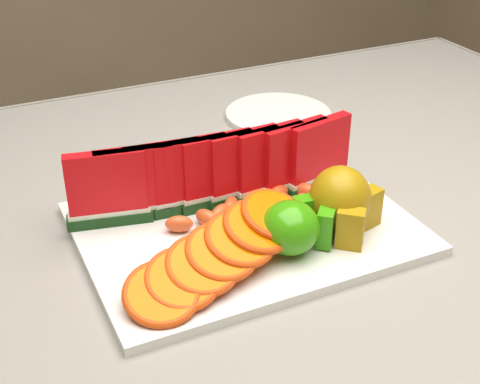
{
  "coord_description": "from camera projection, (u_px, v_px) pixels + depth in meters",
  "views": [
    {
      "loc": [
        -0.29,
        -0.66,
        1.22
      ],
      "look_at": [
        0.01,
        -0.02,
        0.81
      ],
      "focal_mm": 50.0,
      "sensor_mm": 36.0,
      "label": 1
    }
  ],
  "objects": [
    {
      "name": "pear_cluster",
      "position": [
        342.0,
        202.0,
        0.8
      ],
      "size": [
        0.1,
        0.11,
        0.08
      ],
      "color": "#9C6717",
      "rests_on": "platter"
    },
    {
      "name": "watermelon_row",
      "position": [
        218.0,
        173.0,
        0.85
      ],
      "size": [
        0.39,
        0.07,
        0.1
      ],
      "color": "#0D3513",
      "rests_on": "platter"
    },
    {
      "name": "orange_fan_back",
      "position": [
        177.0,
        174.0,
        0.9
      ],
      "size": [
        0.24,
        0.1,
        0.04
      ],
      "color": "#DD5707",
      "rests_on": "platter"
    },
    {
      "name": "side_plate",
      "position": [
        278.0,
        115.0,
        1.14
      ],
      "size": [
        0.22,
        0.22,
        0.01
      ],
      "color": "silver",
      "rests_on": "tablecloth"
    },
    {
      "name": "orange_fan_front",
      "position": [
        222.0,
        252.0,
        0.73
      ],
      "size": [
        0.26,
        0.15,
        0.06
      ],
      "color": "#DD5707",
      "rests_on": "platter"
    },
    {
      "name": "apple_cluster",
      "position": [
        295.0,
        226.0,
        0.76
      ],
      "size": [
        0.11,
        0.09,
        0.06
      ],
      "color": "#2C7A0E",
      "rests_on": "platter"
    },
    {
      "name": "platter",
      "position": [
        245.0,
        228.0,
        0.83
      ],
      "size": [
        0.4,
        0.3,
        0.01
      ],
      "color": "silver",
      "rests_on": "tablecloth"
    },
    {
      "name": "tablecloth",
      "position": [
        230.0,
        249.0,
        0.87
      ],
      "size": [
        1.53,
        1.03,
        0.2
      ],
      "color": "gray",
      "rests_on": "table"
    },
    {
      "name": "table",
      "position": [
        230.0,
        287.0,
        0.91
      ],
      "size": [
        1.4,
        0.9,
        0.75
      ],
      "color": "#51301F",
      "rests_on": "ground"
    },
    {
      "name": "tangerine_segments",
      "position": [
        250.0,
        206.0,
        0.84
      ],
      "size": [
        0.21,
        0.07,
        0.02
      ],
      "color": "orange",
      "rests_on": "platter"
    }
  ]
}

